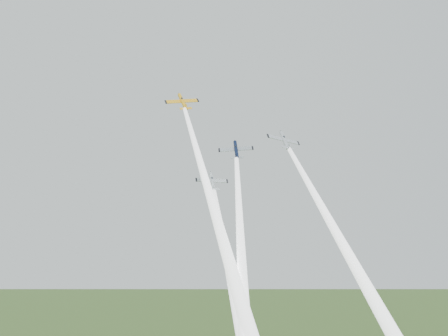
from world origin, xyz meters
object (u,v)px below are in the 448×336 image
plane_silver_right (284,140)px  plane_navy (236,150)px  plane_yellow (183,102)px  plane_silver_low (212,181)px

plane_silver_right → plane_navy: bearing=170.2°
plane_yellow → plane_navy: 21.61m
plane_silver_right → plane_silver_low: bearing=171.4°
plane_yellow → plane_silver_right: plane_yellow is taller
plane_yellow → plane_silver_right: (24.46, -6.70, -11.22)m
plane_yellow → plane_navy: size_ratio=1.08×
plane_silver_right → plane_yellow: bearing=139.7°
plane_navy → plane_yellow: bearing=140.0°
plane_navy → plane_silver_right: bearing=10.7°
plane_yellow → plane_silver_low: plane_yellow is taller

